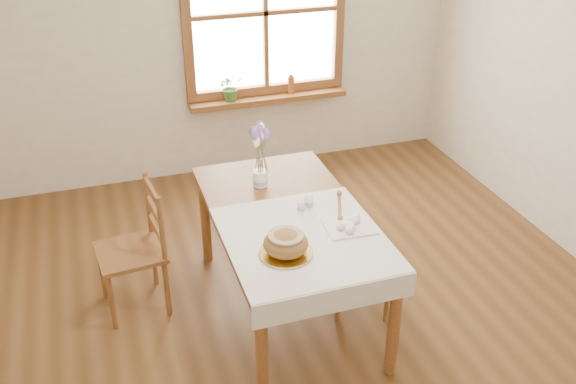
% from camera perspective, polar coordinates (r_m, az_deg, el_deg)
% --- Properties ---
extents(ground, '(5.00, 5.00, 0.00)m').
position_cam_1_polar(ground, '(4.17, 1.32, -12.81)').
color(ground, brown).
rests_on(ground, ground).
extents(room_walls, '(4.60, 5.10, 2.65)m').
position_cam_1_polar(room_walls, '(3.29, 1.65, 9.93)').
color(room_walls, white).
rests_on(room_walls, ground).
extents(window, '(1.46, 0.08, 1.46)m').
position_cam_1_polar(window, '(5.77, -2.07, 15.64)').
color(window, '#945D2D').
rests_on(window, ground).
extents(window_sill, '(1.46, 0.20, 0.05)m').
position_cam_1_polar(window_sill, '(5.93, -1.75, 8.33)').
color(window_sill, '#945D2D').
rests_on(window_sill, ground).
extents(dining_table, '(0.90, 1.60, 0.75)m').
position_cam_1_polar(dining_table, '(4.00, 0.00, -2.95)').
color(dining_table, '#945D2D').
rests_on(dining_table, ground).
extents(table_linen, '(0.91, 0.99, 0.01)m').
position_cam_1_polar(table_linen, '(3.71, 1.47, -4.13)').
color(table_linen, white).
rests_on(table_linen, dining_table).
extents(chair_left, '(0.47, 0.46, 0.89)m').
position_cam_1_polar(chair_left, '(4.28, -13.90, -5.07)').
color(chair_left, '#945D2D').
rests_on(chair_left, ground).
extents(chair_right, '(0.49, 0.48, 0.79)m').
position_cam_1_polar(chair_right, '(4.21, 6.68, -5.74)').
color(chair_right, '#945D2D').
rests_on(chair_right, ground).
extents(bread_plate, '(0.34, 0.34, 0.02)m').
position_cam_1_polar(bread_plate, '(3.56, -0.20, -5.46)').
color(bread_plate, white).
rests_on(bread_plate, table_linen).
extents(bread_loaf, '(0.25, 0.25, 0.14)m').
position_cam_1_polar(bread_loaf, '(3.52, -0.20, -4.43)').
color(bread_loaf, '#9D6A37').
rests_on(bread_loaf, bread_plate).
extents(egg_napkin, '(0.30, 0.26, 0.01)m').
position_cam_1_polar(egg_napkin, '(3.81, 5.48, -3.06)').
color(egg_napkin, white).
rests_on(egg_napkin, table_linen).
extents(eggs, '(0.23, 0.21, 0.05)m').
position_cam_1_polar(eggs, '(3.79, 5.50, -2.67)').
color(eggs, white).
rests_on(eggs, egg_napkin).
extents(salt_shaker, '(0.06, 0.06, 0.09)m').
position_cam_1_polar(salt_shaker, '(3.91, 1.16, -1.34)').
color(salt_shaker, white).
rests_on(salt_shaker, table_linen).
extents(pepper_shaker, '(0.07, 0.07, 0.10)m').
position_cam_1_polar(pepper_shaker, '(3.95, 1.88, -0.93)').
color(pepper_shaker, white).
rests_on(pepper_shaker, table_linen).
extents(flower_vase, '(0.12, 0.12, 0.11)m').
position_cam_1_polar(flower_vase, '(4.23, -2.48, 1.12)').
color(flower_vase, white).
rests_on(flower_vase, dining_table).
extents(lavender_bouquet, '(0.17, 0.17, 0.32)m').
position_cam_1_polar(lavender_bouquet, '(4.14, -2.54, 3.77)').
color(lavender_bouquet, '#7B5CA2').
rests_on(lavender_bouquet, flower_vase).
extents(potted_plant, '(0.26, 0.28, 0.19)m').
position_cam_1_polar(potted_plant, '(5.81, -5.10, 9.03)').
color(potted_plant, '#3D6E2C').
rests_on(potted_plant, window_sill).
extents(amber_bottle, '(0.08, 0.08, 0.18)m').
position_cam_1_polar(amber_bottle, '(5.95, 0.26, 9.60)').
color(amber_bottle, '#B05820').
rests_on(amber_bottle, window_sill).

